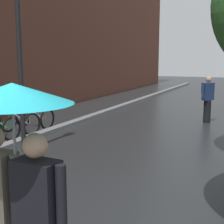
# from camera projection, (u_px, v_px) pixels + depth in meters

# --- Properties ---
(kerb_strip) EXTENTS (0.30, 36.00, 0.12)m
(kerb_strip) POSITION_uv_depth(u_px,v_px,m) (99.00, 114.00, 12.95)
(kerb_strip) COLOR slate
(kerb_strip) RESTS_ON ground
(parked_bicycle_4) EXTENTS (1.15, 0.82, 0.96)m
(parked_bicycle_4) POSITION_uv_depth(u_px,v_px,m) (20.00, 122.00, 9.71)
(parked_bicycle_4) COLOR black
(parked_bicycle_4) RESTS_ON ground
(parked_bicycle_5) EXTENTS (1.11, 0.74, 0.96)m
(parked_bicycle_5) POSITION_uv_depth(u_px,v_px,m) (35.00, 117.00, 10.51)
(parked_bicycle_5) COLOR black
(parked_bicycle_5) RESTS_ON ground
(couple_under_umbrella) EXTENTS (1.07, 1.04, 2.09)m
(couple_under_umbrella) POSITION_uv_depth(u_px,v_px,m) (15.00, 167.00, 2.76)
(couple_under_umbrella) COLOR black
(couple_under_umbrella) RESTS_ON ground
(street_lamp_post) EXTENTS (0.24, 0.24, 4.38)m
(street_lamp_post) POSITION_uv_depth(u_px,v_px,m) (19.00, 47.00, 7.53)
(street_lamp_post) COLOR black
(street_lamp_post) RESTS_ON ground
(pedestrian_walking_midground) EXTENTS (0.45, 0.49, 1.66)m
(pedestrian_walking_midground) POSITION_uv_depth(u_px,v_px,m) (207.00, 98.00, 11.38)
(pedestrian_walking_midground) COLOR black
(pedestrian_walking_midground) RESTS_ON ground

